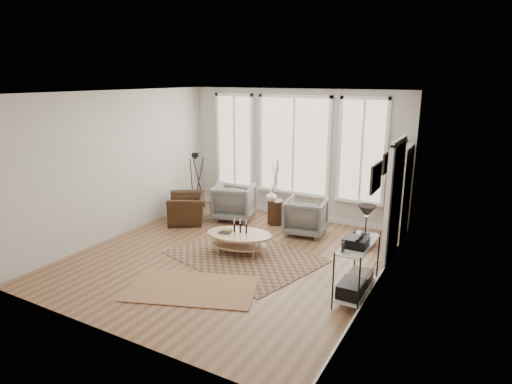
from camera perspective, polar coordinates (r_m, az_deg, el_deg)
The scene contains 17 objects.
room at distance 7.37m, azimuth -3.38°, elevation 1.60°, with size 5.50×5.54×2.90m.
bay_window at distance 9.68m, azimuth 5.04°, elevation 5.93°, with size 4.14×0.12×2.24m.
door at distance 7.57m, azimuth 18.02°, elevation -1.15°, with size 0.09×1.06×2.22m.
bookcase at distance 8.66m, azimuth 18.47°, elevation -0.33°, with size 0.31×0.85×2.06m.
low_shelf at distance 6.48m, azimuth 13.34°, elevation -9.31°, with size 0.38×1.08×1.30m.
wall_art at distance 6.04m, azimuth 16.00°, elevation 2.38°, with size 0.04×0.88×0.44m.
rug_main at distance 7.81m, azimuth -1.54°, elevation -8.60°, with size 2.50×1.88×0.01m, color brown.
rug_runner at distance 6.79m, azimuth -8.59°, elevation -12.53°, with size 1.95×1.09×0.01m, color brown.
coffee_table at distance 7.86m, azimuth -2.34°, elevation -6.11°, with size 1.34×1.00×0.56m.
armchair_left at distance 9.71m, azimuth -2.96°, elevation -1.31°, with size 0.86×0.88×0.80m, color slate.
armchair_right at distance 8.84m, azimuth 6.65°, elevation -3.27°, with size 0.79×0.82×0.74m, color slate.
side_table at distance 9.29m, azimuth 2.65°, elevation -0.03°, with size 0.36×0.36×1.50m.
vase at distance 9.25m, azimuth 2.06°, elevation -0.51°, with size 0.23×0.23×0.24m, color silver.
accent_chair at distance 9.66m, azimuth -9.07°, elevation -2.15°, with size 0.83×0.95×0.62m, color #341F11.
tripod_camera at distance 10.43m, azimuth -7.95°, elevation 1.11°, with size 0.49×0.49×1.40m.
book_stack_near at distance 8.62m, azimuth 14.95°, elevation -6.24°, with size 0.20×0.25×0.16m, color brown.
book_stack_far at distance 8.41m, azimuth 14.55°, elevation -6.82°, with size 0.18×0.22×0.14m, color brown.
Camera 1 is at (3.86, -6.03, 3.15)m, focal length 30.00 mm.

